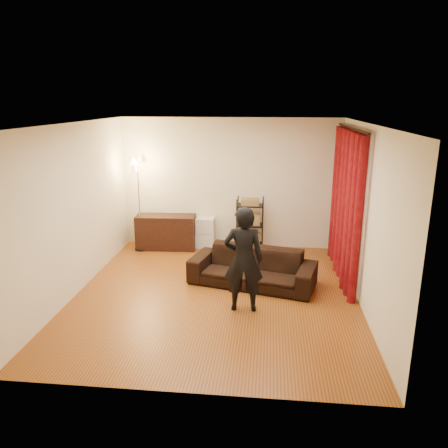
# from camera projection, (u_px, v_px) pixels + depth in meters

# --- Properties ---
(floor) EXTENTS (5.00, 5.00, 0.00)m
(floor) POSITION_uv_depth(u_px,v_px,m) (216.00, 294.00, 7.08)
(floor) COLOR #8A4D12
(floor) RESTS_ON ground
(ceiling) EXTENTS (5.00, 5.00, 0.00)m
(ceiling) POSITION_uv_depth(u_px,v_px,m) (215.00, 124.00, 6.34)
(ceiling) COLOR white
(ceiling) RESTS_ON ground
(wall_back) EXTENTS (5.00, 0.00, 5.00)m
(wall_back) POSITION_uv_depth(u_px,v_px,m) (230.00, 184.00, 9.10)
(wall_back) COLOR beige
(wall_back) RESTS_ON ground
(wall_front) EXTENTS (5.00, 0.00, 5.00)m
(wall_front) POSITION_uv_depth(u_px,v_px,m) (184.00, 276.00, 4.31)
(wall_front) COLOR beige
(wall_front) RESTS_ON ground
(wall_left) EXTENTS (0.00, 5.00, 5.00)m
(wall_left) POSITION_uv_depth(u_px,v_px,m) (75.00, 210.00, 6.93)
(wall_left) COLOR beige
(wall_left) RESTS_ON ground
(wall_right) EXTENTS (0.00, 5.00, 5.00)m
(wall_right) POSITION_uv_depth(u_px,v_px,m) (366.00, 217.00, 6.48)
(wall_right) COLOR beige
(wall_right) RESTS_ON ground
(curtain_rod) EXTENTS (0.04, 2.65, 0.04)m
(curtain_rod) POSITION_uv_depth(u_px,v_px,m) (352.00, 128.00, 7.23)
(curtain_rod) COLOR black
(curtain_rod) RESTS_ON wall_right
(curtain) EXTENTS (0.22, 2.65, 2.55)m
(curtain) POSITION_uv_depth(u_px,v_px,m) (345.00, 205.00, 7.59)
(curtain) COLOR maroon
(curtain) RESTS_ON ground
(sofa) EXTENTS (2.23, 1.30, 0.61)m
(sofa) POSITION_uv_depth(u_px,v_px,m) (252.00, 267.00, 7.37)
(sofa) COLOR black
(sofa) RESTS_ON ground
(person) EXTENTS (0.60, 0.41, 1.59)m
(person) POSITION_uv_depth(u_px,v_px,m) (243.00, 259.00, 6.35)
(person) COLOR black
(person) RESTS_ON ground
(media_cabinet) EXTENTS (1.25, 0.52, 0.72)m
(media_cabinet) POSITION_uv_depth(u_px,v_px,m) (166.00, 232.00, 9.17)
(media_cabinet) COLOR black
(media_cabinet) RESTS_ON ground
(storage_boxes) EXTENTS (0.39, 0.32, 0.65)m
(storage_boxes) POSITION_uv_depth(u_px,v_px,m) (205.00, 233.00, 9.25)
(storage_boxes) COLOR beige
(storage_boxes) RESTS_ON ground
(wire_shelf) EXTENTS (0.58, 0.46, 1.14)m
(wire_shelf) POSITION_uv_depth(u_px,v_px,m) (250.00, 225.00, 8.92)
(wire_shelf) COLOR black
(wire_shelf) RESTS_ON ground
(floor_lamp) EXTENTS (0.39, 0.39, 1.96)m
(floor_lamp) POSITION_uv_depth(u_px,v_px,m) (139.00, 204.00, 8.93)
(floor_lamp) COLOR silver
(floor_lamp) RESTS_ON ground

